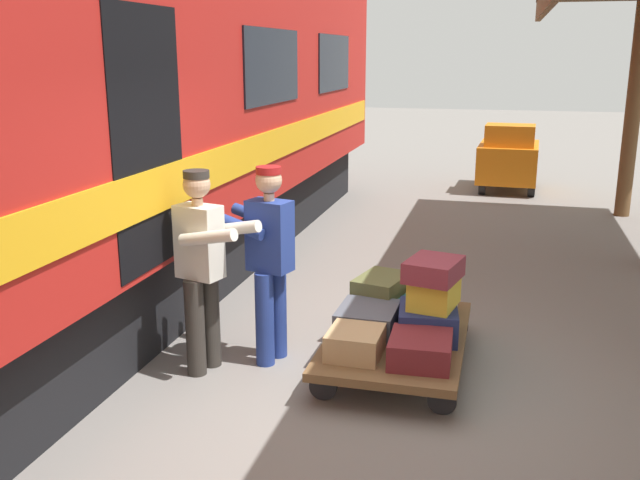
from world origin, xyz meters
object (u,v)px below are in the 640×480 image
Objects in this scene: suitcase_slate_roller at (368,319)px; suitcase_cream_canvas at (434,302)px; baggage_tug at (508,158)px; suitcase_yellow_case at (434,292)px; suitcase_tan_vintage at (355,343)px; suitcase_navy_fabric at (428,322)px; suitcase_olive_duffel at (381,285)px; porter_in_overalls at (268,258)px; suitcase_maroon_trunk at (420,350)px; suitcase_burgundy_valise at (434,269)px; porter_by_door at (202,265)px; suitcase_teal_softside at (378,302)px; luggage_cart at (397,339)px.

suitcase_cream_canvas is at bearing -134.41° from suitcase_slate_roller.
suitcase_yellow_case is at bearing 86.06° from baggage_tug.
suitcase_navy_fabric reaches higher than suitcase_tan_vintage.
suitcase_olive_duffel is (-0.02, -0.53, 0.14)m from suitcase_slate_roller.
suitcase_tan_vintage is at bearing 88.68° from suitcase_olive_duffel.
baggage_tug is (-1.97, -8.68, -0.30)m from porter_in_overalls.
suitcase_olive_duffel reaches higher than suitcase_maroon_trunk.
suitcase_cream_canvas is 1.16× the size of suitcase_yellow_case.
suitcase_burgundy_valise is 1.89m from porter_by_door.
porter_by_door is (0.45, 0.34, 0.00)m from porter_in_overalls.
suitcase_tan_vintage is 0.77× the size of suitcase_teal_softside.
suitcase_teal_softside is 1.20× the size of suitcase_burgundy_valise.
suitcase_maroon_trunk is 9.07m from baggage_tug.
suitcase_slate_roller is 0.33× the size of porter_by_door.
suitcase_olive_duffel is (0.49, -0.01, 0.12)m from suitcase_cream_canvas.
suitcase_teal_softside is at bearing -90.00° from suitcase_slate_roller.
porter_by_door is (1.80, 1.02, 0.51)m from suitcase_cream_canvas.
suitcase_navy_fabric is at bearing -90.00° from suitcase_maroon_trunk.
suitcase_burgundy_valise reaches higher than suitcase_teal_softside.
suitcase_tan_vintage is 1.06m from suitcase_olive_duffel.
suitcase_navy_fabric reaches higher than suitcase_teal_softside.
suitcase_navy_fabric is 0.26m from suitcase_yellow_case.
suitcase_teal_softside is at bearing -41.55° from suitcase_yellow_case.
luggage_cart is 1.09× the size of baggage_tug.
suitcase_yellow_case is (-0.55, 0.49, 0.30)m from suitcase_teal_softside.
suitcase_teal_softside is at bearing -63.90° from suitcase_maroon_trunk.
suitcase_cream_canvas is (-0.26, -0.52, 0.17)m from luggage_cart.
suitcase_yellow_case is 0.82× the size of suitcase_olive_duffel.
suitcase_navy_fabric is at bearing -134.41° from suitcase_tan_vintage.
suitcase_maroon_trunk is 0.52m from suitcase_navy_fabric.
suitcase_cream_canvas is 0.31× the size of porter_in_overalls.
suitcase_olive_duffel is at bearing 82.09° from baggage_tug.
suitcase_burgundy_valise is at bearing 173.53° from suitcase_navy_fabric.
porter_by_door is at bearing 36.89° from porter_in_overalls.
suitcase_navy_fabric reaches higher than suitcase_slate_roller.
suitcase_olive_duffel is at bearing -141.36° from porter_in_overalls.
suitcase_slate_roller is 1.48m from porter_by_door.
suitcase_olive_duffel reaches higher than suitcase_cream_canvas.
suitcase_burgundy_valise is at bearing -164.95° from porter_by_door.
suitcase_slate_roller is at bearing 0.00° from suitcase_navy_fabric.
suitcase_slate_roller is 0.55m from suitcase_olive_duffel.
suitcase_teal_softside is at bearing -45.59° from suitcase_navy_fabric.
porter_by_door is at bearing 21.03° from suitcase_slate_roller.
luggage_cart is 3.42× the size of suitcase_olive_duffel.
suitcase_cream_canvas is 0.31× the size of porter_by_door.
baggage_tug is at bearing -102.78° from porter_in_overalls.
suitcase_maroon_trunk is 0.73m from suitcase_slate_roller.
suitcase_slate_roller is at bearing 90.00° from suitcase_teal_softside.
suitcase_maroon_trunk is 1.17m from suitcase_olive_duffel.
suitcase_navy_fabric reaches higher than suitcase_maroon_trunk.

